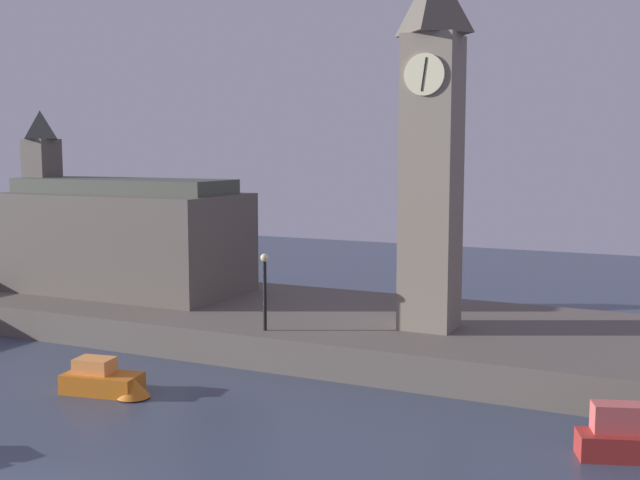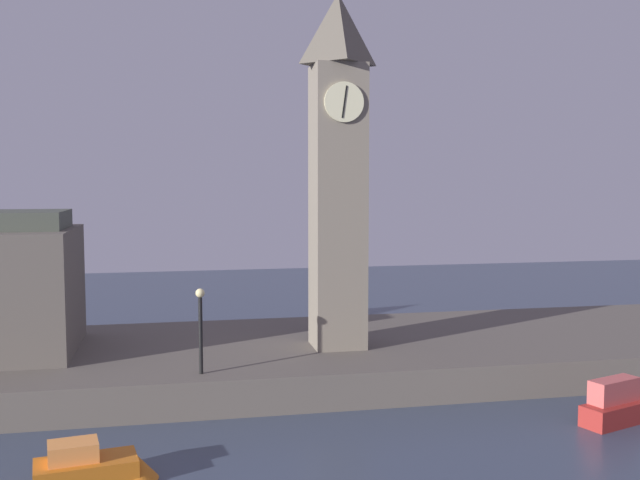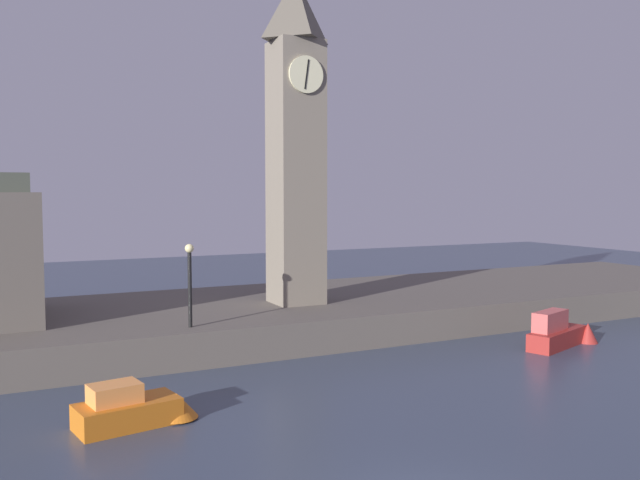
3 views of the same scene
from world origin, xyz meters
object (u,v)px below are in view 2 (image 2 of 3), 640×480
(streetlamp, at_px, (200,320))
(boat_patrol_orange, at_px, (96,468))
(clock_tower, at_px, (338,167))
(boat_dinghy_red, at_px, (629,405))

(streetlamp, xyz_separation_m, boat_patrol_orange, (-3.38, -6.33, -3.16))
(boat_patrol_orange, bearing_deg, streetlamp, 61.92)
(streetlamp, distance_m, boat_patrol_orange, 7.84)
(clock_tower, xyz_separation_m, boat_dinghy_red, (9.48, -8.06, -9.09))
(clock_tower, relative_size, streetlamp, 4.68)
(boat_patrol_orange, bearing_deg, boat_dinghy_red, 5.51)
(streetlamp, bearing_deg, clock_tower, 29.50)
(boat_patrol_orange, xyz_separation_m, boat_dinghy_red, (19.19, 1.85, 0.12))
(clock_tower, distance_m, boat_dinghy_red, 15.41)
(streetlamp, bearing_deg, boat_patrol_orange, -118.08)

